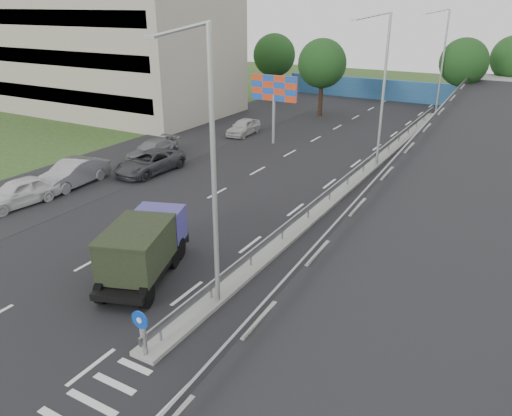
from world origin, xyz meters
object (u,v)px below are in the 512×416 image
Objects in this scene: dump_truck at (144,246)px; parked_car_c at (149,162)px; sign_bollard at (142,333)px; parked_car_b at (73,173)px; lamp_post_mid at (381,83)px; billboard at (274,92)px; parked_car_e at (243,127)px; lamp_post_far at (441,57)px; lamp_post_near at (209,159)px; parked_car_d at (152,150)px; parked_car_a at (19,192)px.

dump_truck is 14.14m from parked_car_c.
parked_car_b is (-15.15, 10.49, -0.21)m from sign_bollard.
lamp_post_mid is 1.83× the size of billboard.
billboard is at bearing -22.00° from parked_car_e.
lamp_post_far reaches higher than dump_truck.
dump_truck is (-3.69, -19.67, -4.41)m from lamp_post_mid.
lamp_post_far is 1.66× the size of dump_truck.
lamp_post_near and lamp_post_mid have the same top height.
parked_car_c is at bearing 58.11° from parked_car_b.
billboard is at bearing 74.16° from parked_car_c.
parked_car_b is at bearing -114.60° from lamp_post_far.
lamp_post_near is 20.00m from lamp_post_mid.
lamp_post_mid is 20.00m from lamp_post_far.
lamp_post_mid is 1.92× the size of parked_car_c.
parked_car_b is at bearing 145.30° from sign_bollard.
parked_car_e is (-12.65, 27.10, -0.34)m from sign_bollard.
lamp_post_mid is at bearing 21.64° from parked_car_d.
dump_truck is (-3.58, 4.15, 0.36)m from sign_bollard.
parked_car_c reaches higher than parked_car_e.
lamp_post_far reaches higher than parked_car_a.
parked_car_b is at bearing 131.36° from dump_truck.
parked_car_e is (0.08, 12.19, -0.03)m from parked_car_c.
billboard reaches higher than parked_car_a.
sign_bollard is 0.33× the size of parked_car_b.
sign_bollard is 18.43m from parked_car_b.
parked_car_b is at bearing -115.65° from parked_car_c.
lamp_post_near is 17.71m from parked_car_c.
sign_bollard is 24.30m from lamp_post_mid.
parked_car_a reaches higher than parked_car_e.
lamp_post_mid and lamp_post_far have the same top height.
parked_car_b is 0.95× the size of parked_car_c.
dump_truck is (-3.69, -39.67, -4.41)m from lamp_post_far.
lamp_post_near is at bearing -90.00° from lamp_post_mid.
parked_car_d is (-11.18, 13.41, -0.72)m from dump_truck.
lamp_post_near is 27.03m from parked_car_e.
billboard is at bearing -116.84° from lamp_post_far.
parked_car_c is at bearing -53.91° from parked_car_d.
parked_car_b reaches higher than parked_car_d.
parked_car_e is at bearing 76.36° from parked_car_d.
lamp_post_mid is 16.92m from parked_car_d.
lamp_post_near is at bearing -3.20° from parked_car_a.
parked_car_d is 1.14× the size of parked_car_e.
parked_car_a is (-6.20, -19.17, -3.40)m from billboard.
parked_car_a is 1.12× the size of parked_car_e.
lamp_post_near is 2.15× the size of parked_car_d.
billboard reaches higher than parked_car_c.
parked_car_c is (-12.84, -8.91, -5.08)m from lamp_post_mid.
lamp_post_near is 1.92× the size of parked_car_c.
lamp_post_mid is at bearing 59.45° from dump_truck.
lamp_post_far is 1.92× the size of parked_car_c.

